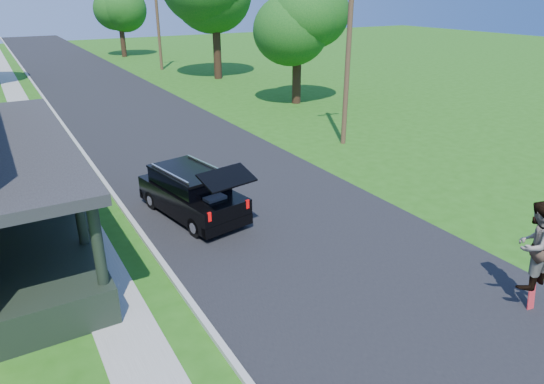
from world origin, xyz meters
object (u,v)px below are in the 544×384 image
tree_right_near (297,19)px  black_suv (192,193)px  skateboarder (534,245)px  utility_pole_near (349,43)px

tree_right_near → black_suv: bearing=-133.8°
skateboarder → utility_pole_near: (4.50, 12.34, 2.97)m
skateboarder → tree_right_near: 22.51m
tree_right_near → skateboarder: bearing=-109.3°
black_suv → utility_pole_near: size_ratio=0.52×
skateboarder → tree_right_near: tree_right_near is taller
black_suv → skateboarder: 9.67m
black_suv → tree_right_near: tree_right_near is taller
skateboarder → utility_pole_near: 13.47m
tree_right_near → utility_pole_near: bearing=-108.3°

